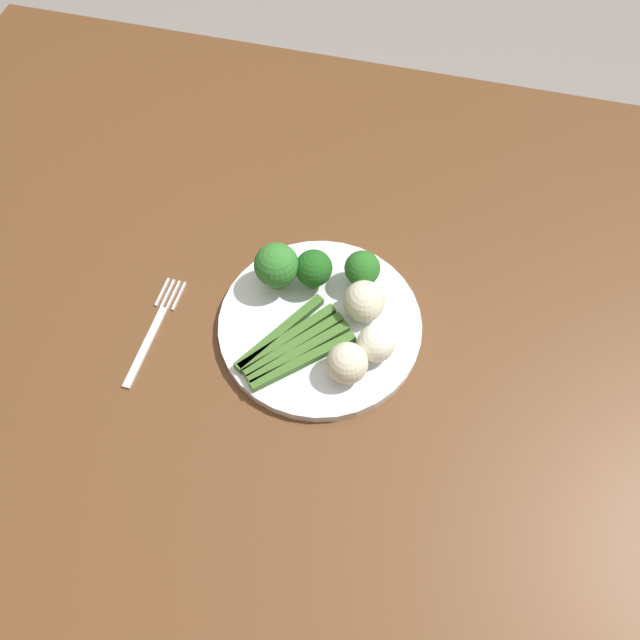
{
  "coord_description": "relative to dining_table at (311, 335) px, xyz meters",
  "views": [
    {
      "loc": [
        0.12,
        -0.43,
        1.45
      ],
      "look_at": [
        0.02,
        -0.04,
        0.76
      ],
      "focal_mm": 35.09,
      "sensor_mm": 36.0,
      "label": 1
    }
  ],
  "objects": [
    {
      "name": "broccoli_front_left",
      "position": [
        0.06,
        0.03,
        0.14
      ],
      "size": [
        0.05,
        0.05,
        0.06
      ],
      "color": "#568E33",
      "rests_on": "plate"
    },
    {
      "name": "dining_table",
      "position": [
        0.0,
        0.0,
        0.0
      ],
      "size": [
        1.42,
        1.0,
        0.74
      ],
      "color": "brown",
      "rests_on": "ground_plane"
    },
    {
      "name": "broccoli_right",
      "position": [
        0.0,
        0.02,
        0.14
      ],
      "size": [
        0.05,
        0.05,
        0.06
      ],
      "color": "#4C7F2B",
      "rests_on": "plate"
    },
    {
      "name": "broccoli_outer_edge",
      "position": [
        -0.05,
        0.01,
        0.15
      ],
      "size": [
        0.06,
        0.06,
        0.07
      ],
      "color": "#609E3D",
      "rests_on": "plate"
    },
    {
      "name": "fork",
      "position": [
        -0.19,
        -0.09,
        0.09
      ],
      "size": [
        0.03,
        0.17,
        0.0
      ],
      "rotation": [
        0.0,
        0.0,
        1.54
      ],
      "color": "silver",
      "rests_on": "dining_table"
    },
    {
      "name": "cauliflower_near_center",
      "position": [
        0.07,
        -0.1,
        0.13
      ],
      "size": [
        0.05,
        0.05,
        0.05
      ],
      "primitive_type": "sphere",
      "color": "beige",
      "rests_on": "plate"
    },
    {
      "name": "asparagus_bundle",
      "position": [
        -0.0,
        -0.08,
        0.11
      ],
      "size": [
        0.14,
        0.15,
        0.01
      ],
      "rotation": [
        0.0,
        0.0,
        0.85
      ],
      "color": "#3D6626",
      "rests_on": "plate"
    },
    {
      "name": "plate",
      "position": [
        0.02,
        -0.04,
        0.1
      ],
      "size": [
        0.26,
        0.26,
        0.01
      ],
      "primitive_type": "cylinder",
      "color": "white",
      "rests_on": "dining_table"
    },
    {
      "name": "cauliflower_edge",
      "position": [
        0.1,
        -0.06,
        0.13
      ],
      "size": [
        0.05,
        0.05,
        0.05
      ],
      "primitive_type": "sphere",
      "color": "white",
      "rests_on": "plate"
    },
    {
      "name": "cauliflower_back_right",
      "position": [
        0.07,
        -0.01,
        0.13
      ],
      "size": [
        0.05,
        0.05,
        0.05
      ],
      "primitive_type": "sphere",
      "color": "beige",
      "rests_on": "plate"
    },
    {
      "name": "ground_plane",
      "position": [
        0.0,
        0.0,
        -0.66
      ],
      "size": [
        6.0,
        6.0,
        0.02
      ],
      "primitive_type": "cube",
      "color": "gray"
    }
  ]
}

